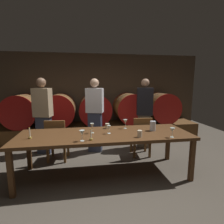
% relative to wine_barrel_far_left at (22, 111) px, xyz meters
% --- Properties ---
extents(ground_plane, '(8.55, 8.55, 0.00)m').
position_rel_wine_barrel_far_left_xyz_m(ground_plane, '(1.97, -2.44, -0.86)').
color(ground_plane, '#4C443A').
extents(back_wall, '(6.58, 0.24, 2.47)m').
position_rel_wine_barrel_far_left_xyz_m(back_wall, '(1.97, 0.55, 0.37)').
color(back_wall, '#473A2D').
rests_on(back_wall, ground).
extents(barrel_shelf, '(5.92, 0.90, 0.43)m').
position_rel_wine_barrel_far_left_xyz_m(barrel_shelf, '(1.97, 0.00, -0.65)').
color(barrel_shelf, brown).
rests_on(barrel_shelf, ground).
extents(wine_barrel_far_left, '(0.88, 0.84, 0.88)m').
position_rel_wine_barrel_far_left_xyz_m(wine_barrel_far_left, '(0.00, 0.00, 0.00)').
color(wine_barrel_far_left, brown).
rests_on(wine_barrel_far_left, barrel_shelf).
extents(wine_barrel_left, '(0.88, 0.84, 0.88)m').
position_rel_wine_barrel_far_left_xyz_m(wine_barrel_left, '(0.96, 0.00, 0.00)').
color(wine_barrel_left, brown).
rests_on(wine_barrel_left, barrel_shelf).
extents(wine_barrel_center, '(0.88, 0.84, 0.88)m').
position_rel_wine_barrel_far_left_xyz_m(wine_barrel_center, '(1.94, 0.00, 0.00)').
color(wine_barrel_center, brown).
rests_on(wine_barrel_center, barrel_shelf).
extents(wine_barrel_right, '(0.88, 0.84, 0.88)m').
position_rel_wine_barrel_far_left_xyz_m(wine_barrel_right, '(2.97, 0.00, 0.00)').
color(wine_barrel_right, brown).
rests_on(wine_barrel_right, barrel_shelf).
extents(wine_barrel_far_right, '(0.88, 0.84, 0.88)m').
position_rel_wine_barrel_far_left_xyz_m(wine_barrel_far_right, '(3.96, 0.00, 0.00)').
color(wine_barrel_far_right, brown).
rests_on(wine_barrel_far_right, barrel_shelf).
extents(dining_table, '(2.92, 0.96, 0.76)m').
position_rel_wine_barrel_far_left_xyz_m(dining_table, '(1.98, -2.09, -0.16)').
color(dining_table, '#4C2D16').
rests_on(dining_table, ground).
extents(chair_left, '(0.44, 0.44, 0.88)m').
position_rel_wine_barrel_far_left_xyz_m(chair_left, '(1.07, -1.38, -0.37)').
color(chair_left, brown).
rests_on(chair_left, ground).
extents(chair_right, '(0.42, 0.42, 0.88)m').
position_rel_wine_barrel_far_left_xyz_m(chair_right, '(2.86, -1.42, -0.37)').
color(chair_right, brown).
rests_on(chair_right, ground).
extents(guest_left, '(0.43, 0.32, 1.72)m').
position_rel_wine_barrel_far_left_xyz_m(guest_left, '(0.72, -0.88, 0.02)').
color(guest_left, '#33384C').
rests_on(guest_left, ground).
extents(guest_center, '(0.43, 0.34, 1.71)m').
position_rel_wine_barrel_far_left_xyz_m(guest_center, '(1.88, -0.96, 0.01)').
color(guest_center, '#33384C').
rests_on(guest_center, ground).
extents(guest_right, '(0.43, 0.32, 1.71)m').
position_rel_wine_barrel_far_left_xyz_m(guest_right, '(3.11, -0.88, 0.01)').
color(guest_right, brown).
rests_on(guest_right, ground).
extents(candle_left, '(0.05, 0.05, 0.19)m').
position_rel_wine_barrel_far_left_xyz_m(candle_left, '(0.79, -2.19, -0.05)').
color(candle_left, olive).
rests_on(candle_left, dining_table).
extents(candle_right, '(0.05, 0.05, 0.19)m').
position_rel_wine_barrel_far_left_xyz_m(candle_right, '(1.73, -2.42, -0.06)').
color(candle_right, olive).
rests_on(candle_right, dining_table).
extents(pitcher, '(0.10, 0.10, 0.17)m').
position_rel_wine_barrel_far_left_xyz_m(pitcher, '(2.86, -2.05, -0.02)').
color(pitcher, silver).
rests_on(pitcher, dining_table).
extents(wine_glass_far_left, '(0.08, 0.08, 0.16)m').
position_rel_wine_barrel_far_left_xyz_m(wine_glass_far_left, '(1.60, -2.43, 0.01)').
color(wine_glass_far_left, silver).
rests_on(wine_glass_far_left, dining_table).
extents(wine_glass_left, '(0.07, 0.07, 0.17)m').
position_rel_wine_barrel_far_left_xyz_m(wine_glass_left, '(1.77, -2.03, 0.02)').
color(wine_glass_left, silver).
rests_on(wine_glass_left, dining_table).
extents(wine_glass_center, '(0.06, 0.06, 0.14)m').
position_rel_wine_barrel_far_left_xyz_m(wine_glass_center, '(2.05, -2.11, -0.01)').
color(wine_glass_center, silver).
rests_on(wine_glass_center, dining_table).
extents(wine_glass_right, '(0.08, 0.08, 0.17)m').
position_rel_wine_barrel_far_left_xyz_m(wine_glass_right, '(2.40, -1.82, 0.02)').
color(wine_glass_right, silver).
rests_on(wine_glass_right, dining_table).
extents(wine_glass_far_right, '(0.08, 0.08, 0.15)m').
position_rel_wine_barrel_far_left_xyz_m(wine_glass_far_right, '(3.01, -2.47, 0.01)').
color(wine_glass_far_right, silver).
rests_on(wine_glass_far_right, dining_table).
extents(cup_left, '(0.08, 0.08, 0.10)m').
position_rel_wine_barrel_far_left_xyz_m(cup_left, '(2.06, -1.77, -0.06)').
color(cup_left, beige).
rests_on(cup_left, dining_table).
extents(cup_right, '(0.08, 0.08, 0.11)m').
position_rel_wine_barrel_far_left_xyz_m(cup_right, '(2.50, -2.38, -0.05)').
color(cup_right, beige).
rests_on(cup_right, dining_table).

